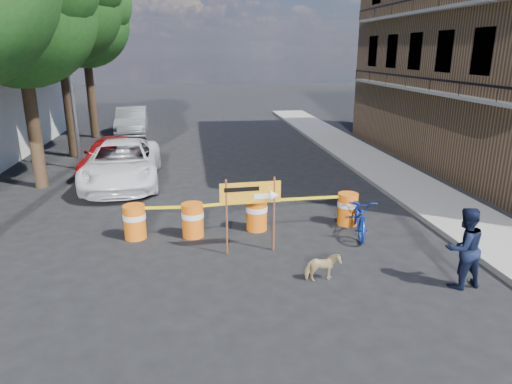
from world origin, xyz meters
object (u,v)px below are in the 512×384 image
object	(u,v)px
bicycle	(360,197)
pedestrian	(464,248)
barrel_far_right	(347,208)
suv_white	(122,163)
sedan_red	(110,155)
detour_sign	(258,198)
barrel_mid_right	(257,213)
barrel_far_left	(135,221)
barrel_mid_left	(193,219)
sedan_silver	(132,121)
dog	(323,267)

from	to	relation	value
bicycle	pedestrian	bearing A→B (deg)	-58.08
barrel_far_right	suv_white	bearing A→B (deg)	142.91
bicycle	sedan_red	world-z (taller)	bicycle
detour_sign	suv_white	bearing A→B (deg)	118.23
barrel_mid_right	barrel_far_right	world-z (taller)	same
barrel_far_left	suv_white	size ratio (longest dim) A/B	0.16
barrel_mid_left	pedestrian	distance (m)	6.44
detour_sign	suv_white	distance (m)	7.72
barrel_mid_right	detour_sign	distance (m)	1.69
barrel_far_left	sedan_red	xyz separation A→B (m)	(-1.68, 7.11, 0.25)
detour_sign	barrel_mid_right	bearing A→B (deg)	80.18
barrel_far_left	barrel_mid_right	world-z (taller)	same
bicycle	suv_white	size ratio (longest dim) A/B	0.36
sedan_red	sedan_silver	bearing A→B (deg)	98.80
detour_sign	sedan_silver	distance (m)	17.81
sedan_silver	bicycle	bearing A→B (deg)	-68.33
dog	barrel_far_right	bearing A→B (deg)	-31.59
barrel_far_left	barrel_far_right	size ratio (longest dim) A/B	1.00
barrel_mid_right	sedan_silver	distance (m)	16.49
barrel_mid_right	dog	xyz separation A→B (m)	(0.96, -3.07, -0.16)
barrel_mid_right	bicycle	world-z (taller)	bicycle
dog	suv_white	bearing A→B (deg)	27.78
barrel_mid_left	dog	size ratio (longest dim) A/B	1.23
detour_sign	dog	distance (m)	2.26
barrel_mid_left	bicycle	xyz separation A→B (m)	(4.35, -0.44, 0.54)
dog	sedan_silver	distance (m)	19.71
dog	sedan_red	size ratio (longest dim) A/B	0.17
pedestrian	barrel_far_left	bearing A→B (deg)	-35.44
suv_white	sedan_silver	distance (m)	10.60
sedan_red	dog	bearing A→B (deg)	-51.97
barrel_mid_right	suv_white	bearing A→B (deg)	129.06
bicycle	sedan_red	bearing A→B (deg)	147.04
barrel_far_left	bicycle	size ratio (longest dim) A/B	0.44
pedestrian	sedan_silver	size ratio (longest dim) A/B	0.36
dog	barrel_mid_left	bearing A→B (deg)	39.06
pedestrian	sedan_red	size ratio (longest dim) A/B	0.41
suv_white	sedan_red	world-z (taller)	suv_white
barrel_far_right	bicycle	xyz separation A→B (m)	(0.06, -0.71, 0.54)
barrel_far_left	barrel_far_right	world-z (taller)	same
barrel_far_right	detour_sign	xyz separation A→B (m)	(-2.74, -1.47, 0.89)
barrel_mid_left	barrel_far_left	bearing A→B (deg)	176.55
barrel_far_left	sedan_silver	xyz separation A→B (m)	(-1.83, 15.84, 0.31)
barrel_far_left	suv_white	bearing A→B (deg)	100.41
detour_sign	bicycle	bearing A→B (deg)	11.88
barrel_far_left	barrel_mid_left	world-z (taller)	same
barrel_far_right	bicycle	bearing A→B (deg)	-85.02
barrel_far_right	dog	bearing A→B (deg)	-117.37
bicycle	suv_white	distance (m)	8.95
barrel_mid_left	sedan_red	bearing A→B (deg)	113.73
barrel_mid_left	pedestrian	size ratio (longest dim) A/B	0.52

